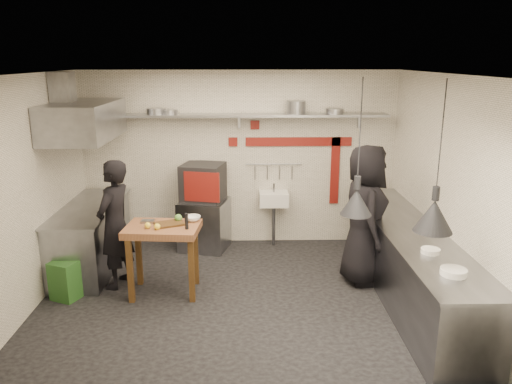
{
  "coord_description": "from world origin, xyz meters",
  "views": [
    {
      "loc": [
        0.1,
        -5.8,
        2.98
      ],
      "look_at": [
        0.23,
        0.3,
        1.33
      ],
      "focal_mm": 35.0,
      "sensor_mm": 36.0,
      "label": 1
    }
  ],
  "objects_px": {
    "oven_stand": "(204,224)",
    "prep_table": "(164,260)",
    "chef_right": "(365,215)",
    "chef_left": "(115,224)",
    "green_bin": "(67,280)",
    "combi_oven": "(203,182)"
  },
  "relations": [
    {
      "from": "combi_oven",
      "to": "chef_left",
      "type": "xyz_separation_m",
      "value": [
        -1.05,
        -1.35,
        -0.23
      ]
    },
    {
      "from": "combi_oven",
      "to": "chef_right",
      "type": "distance_m",
      "value": 2.6
    },
    {
      "from": "combi_oven",
      "to": "green_bin",
      "type": "xyz_separation_m",
      "value": [
        -1.62,
        -1.72,
        -0.84
      ]
    },
    {
      "from": "oven_stand",
      "to": "prep_table",
      "type": "bearing_deg",
      "value": -90.69
    },
    {
      "from": "oven_stand",
      "to": "prep_table",
      "type": "distance_m",
      "value": 1.62
    },
    {
      "from": "oven_stand",
      "to": "chef_left",
      "type": "distance_m",
      "value": 1.76
    },
    {
      "from": "chef_left",
      "to": "prep_table",
      "type": "bearing_deg",
      "value": 87.95
    },
    {
      "from": "prep_table",
      "to": "chef_right",
      "type": "height_order",
      "value": "chef_right"
    },
    {
      "from": "combi_oven",
      "to": "chef_left",
      "type": "distance_m",
      "value": 1.73
    },
    {
      "from": "prep_table",
      "to": "chef_right",
      "type": "xyz_separation_m",
      "value": [
        2.65,
        0.31,
        0.49
      ]
    },
    {
      "from": "prep_table",
      "to": "combi_oven",
      "type": "bearing_deg",
      "value": 81.05
    },
    {
      "from": "prep_table",
      "to": "oven_stand",
      "type": "bearing_deg",
      "value": 80.67
    },
    {
      "from": "green_bin",
      "to": "chef_left",
      "type": "bearing_deg",
      "value": 32.94
    },
    {
      "from": "chef_right",
      "to": "chef_left",
      "type": "bearing_deg",
      "value": 91.88
    },
    {
      "from": "oven_stand",
      "to": "chef_right",
      "type": "bearing_deg",
      "value": -15.82
    },
    {
      "from": "chef_left",
      "to": "green_bin",
      "type": "bearing_deg",
      "value": -39.21
    },
    {
      "from": "green_bin",
      "to": "combi_oven",
      "type": "bearing_deg",
      "value": 46.77
    },
    {
      "from": "oven_stand",
      "to": "prep_table",
      "type": "relative_size",
      "value": 0.87
    },
    {
      "from": "oven_stand",
      "to": "chef_right",
      "type": "xyz_separation_m",
      "value": [
        2.25,
        -1.26,
        0.55
      ]
    },
    {
      "from": "prep_table",
      "to": "chef_right",
      "type": "distance_m",
      "value": 2.71
    },
    {
      "from": "prep_table",
      "to": "chef_right",
      "type": "bearing_deg",
      "value": 11.43
    },
    {
      "from": "prep_table",
      "to": "chef_left",
      "type": "height_order",
      "value": "chef_left"
    }
  ]
}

